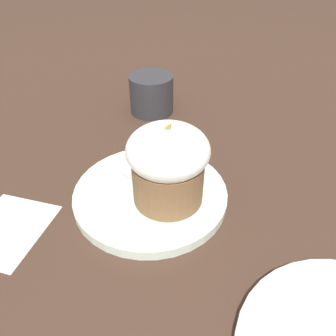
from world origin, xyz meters
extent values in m
plane|color=#3D281E|center=(0.00, 0.00, 0.00)|extent=(4.00, 4.00, 0.00)
cylinder|color=silver|center=(0.00, 0.00, 0.01)|extent=(0.22, 0.22, 0.02)
cylinder|color=brown|center=(-0.01, -0.03, 0.05)|extent=(0.10, 0.10, 0.06)
ellipsoid|color=white|center=(-0.01, -0.03, 0.09)|extent=(0.11, 0.11, 0.06)
cone|color=orange|center=(0.00, -0.03, 0.13)|extent=(0.02, 0.01, 0.01)
sphere|color=green|center=(-0.01, -0.03, 0.13)|extent=(0.01, 0.01, 0.01)
cube|color=#B7B7BC|center=(0.02, 0.04, 0.02)|extent=(0.05, 0.09, 0.00)
ellipsoid|color=#B7B7BC|center=(0.00, -0.02, 0.02)|extent=(0.05, 0.05, 0.01)
cylinder|color=#2D2D33|center=(0.25, 0.08, 0.04)|extent=(0.09, 0.09, 0.08)
torus|color=#2D2D33|center=(0.30, 0.08, 0.04)|extent=(0.06, 0.01, 0.06)
cube|color=white|center=(-0.11, 0.16, 0.00)|extent=(0.12, 0.10, 0.00)
camera|label=1|loc=(-0.33, -0.12, 0.33)|focal=35.00mm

